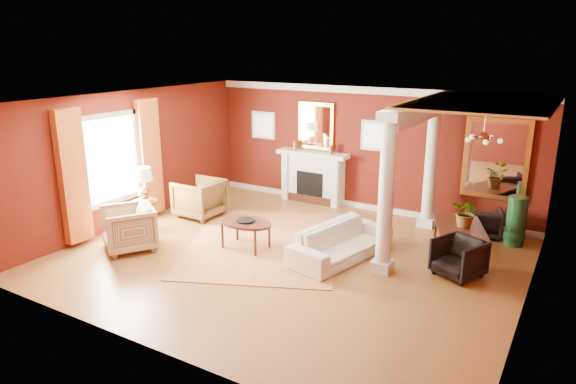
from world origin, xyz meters
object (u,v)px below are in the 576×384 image
Objects in this scene: armchair_stripe at (128,226)px; side_table at (144,189)px; coffee_table at (246,224)px; armchair_leopard at (199,196)px; sofa at (341,237)px; dining_table at (461,231)px.

armchair_stripe is 1.17m from side_table.
armchair_leopard is at bearing 153.03° from coffee_table.
armchair_leopard is (-3.82, 0.52, 0.06)m from sofa.
coffee_table is 4.10m from dining_table.
sofa is at bearing 83.37° from armchair_leopard.
coffee_table is (1.90, 1.20, 0.03)m from armchair_stripe.
coffee_table is at bearing 64.17° from armchair_leopard.
side_table is at bearing 88.96° from dining_table.
armchair_leopard is 1.41m from side_table.
sofa is 2.23× the size of armchair_leopard.
sofa is 4.08m from armchair_stripe.
dining_table is (3.62, 1.91, -0.08)m from coffee_table.
armchair_stripe is at bearing 127.63° from sofa.
dining_table is at bearing -39.47° from sofa.
armchair_leopard reaches higher than armchair_stripe.
armchair_leopard reaches higher than sofa.
dining_table is at bearing 62.50° from armchair_stripe.
armchair_leopard is 0.88× the size of coffee_table.
armchair_leopard is at bearing 95.13° from sofa.
armchair_leopard is 2.27m from coffee_table.
armchair_leopard is 0.63× the size of dining_table.
coffee_table is (2.02, -1.03, 0.02)m from armchair_leopard.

